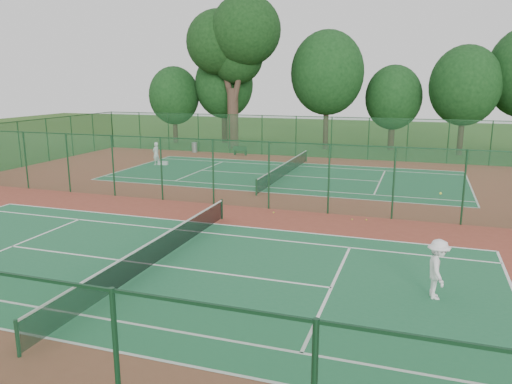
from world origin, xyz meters
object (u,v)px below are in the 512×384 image
at_px(player_far, 156,154).
at_px(bench, 240,151).
at_px(player_near, 437,269).
at_px(big_tree, 234,41).
at_px(kit_bag, 163,163).
at_px(trash_bin, 195,147).

distance_m(player_far, bench, 8.18).
distance_m(player_near, big_tree, 36.60).
xyz_separation_m(kit_bag, big_tree, (1.64, 11.43, 9.90)).
distance_m(trash_bin, bench, 4.61).
relative_size(player_near, bench, 1.42).
bearing_deg(big_tree, trash_bin, -118.40).
bearing_deg(trash_bin, player_near, -51.97).
xyz_separation_m(trash_bin, kit_bag, (0.68, -7.15, -0.31)).
height_order(trash_bin, kit_bag, trash_bin).
bearing_deg(player_near, trash_bin, 28.40).
xyz_separation_m(player_near, player_far, (-20.31, 18.91, -0.05)).
height_order(player_near, bench, player_near).
relative_size(trash_bin, kit_bag, 1.17).
bearing_deg(big_tree, player_far, -100.61).
bearing_deg(player_near, player_far, 37.40).
height_order(player_near, trash_bin, player_near).
bearing_deg(big_tree, kit_bag, -98.16).
distance_m(trash_bin, kit_bag, 7.19).
bearing_deg(bench, kit_bag, -117.62).
xyz_separation_m(player_near, trash_bin, (-20.46, 26.16, -0.48)).
height_order(player_near, player_far, player_near).
height_order(player_near, big_tree, big_tree).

